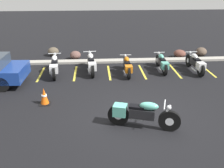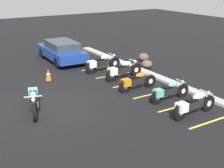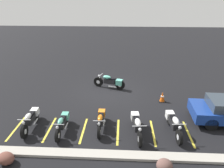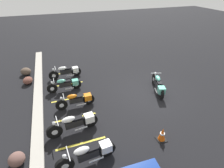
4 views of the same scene
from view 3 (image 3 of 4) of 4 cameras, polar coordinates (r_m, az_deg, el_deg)
The scene contains 17 objects.
ground at distance 14.74m, azimuth -0.93°, elevation -1.99°, with size 60.00×60.00×0.00m, color black.
motorcycle_teal_featured at distance 15.08m, azimuth -0.37°, elevation 0.61°, with size 2.23×0.96×0.90m.
parked_bike_0 at distance 10.91m, azimuth 15.76°, elevation -9.74°, with size 0.64×2.28×0.90m.
parked_bike_1 at distance 10.47m, azimuth 6.49°, elevation -10.45°, with size 0.65×2.29×0.90m.
parked_bike_2 at distance 10.84m, azimuth -2.95°, elevation -9.34°, with size 0.58×2.06×0.81m.
parked_bike_3 at distance 10.85m, azimuth -12.83°, elevation -9.91°, with size 0.57×2.05×0.80m.
parked_bike_4 at distance 11.57m, azimuth -20.45°, elevation -8.51°, with size 0.61×2.18×0.86m.
concrete_curb at distance 9.42m, azimuth -3.72°, elevation -17.88°, with size 18.00×0.50×0.12m, color #A8A399.
landscape_rock_0 at distance 9.88m, azimuth -25.97°, elevation -17.07°, with size 0.69×0.56×0.46m, color brown.
landscape_rock_3 at distance 8.90m, azimuth 13.55°, elevation -19.99°, with size 0.61×0.59×0.48m, color brown.
traffic_cone at distance 13.66m, azimuth 13.01°, elevation -3.33°, with size 0.40×0.40×0.64m.
stall_line_0 at distance 11.22m, azimuth 19.37°, elevation -12.15°, with size 0.10×2.10×0.00m, color gold.
stall_line_1 at distance 10.87m, azimuth 10.65°, elevation -12.36°, with size 0.10×2.10×0.00m, color gold.
stall_line_2 at distance 10.77m, azimuth 1.56°, elevation -12.28°, with size 0.10×2.10×0.00m, color gold.
stall_line_3 at distance 10.93m, azimuth -7.46°, elevation -11.91°, with size 0.10×2.10×0.00m, color gold.
stall_line_4 at distance 11.34m, azimuth -16.00°, elevation -11.29°, with size 0.10×2.10×0.00m, color gold.
stall_line_5 at distance 11.97m, azimuth -23.75°, elevation -10.51°, with size 0.10×2.10×0.00m, color gold.
Camera 3 is at (-0.97, 13.33, 6.21)m, focal length 35.00 mm.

